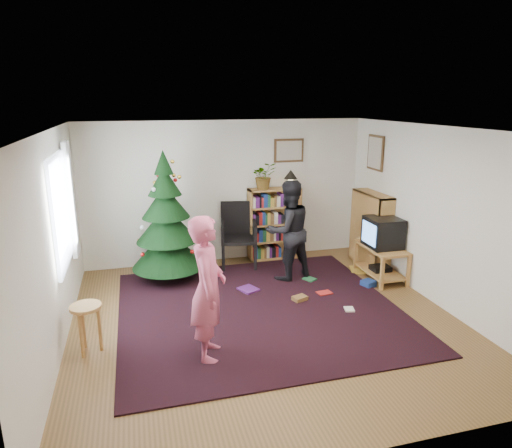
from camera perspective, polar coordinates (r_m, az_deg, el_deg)
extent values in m
plane|color=brown|center=(6.23, 1.19, -11.83)|extent=(5.00, 5.00, 0.00)
plane|color=white|center=(5.55, 1.33, 11.79)|extent=(5.00, 5.00, 0.00)
cube|color=silver|center=(8.12, -3.73, 4.03)|extent=(5.00, 0.02, 2.50)
cube|color=silver|center=(3.59, 12.79, -11.47)|extent=(5.00, 0.02, 2.50)
cube|color=silver|center=(5.62, -24.03, -2.51)|extent=(0.02, 5.00, 2.50)
cube|color=silver|center=(6.88, 21.67, 0.85)|extent=(0.02, 5.00, 2.50)
cube|color=black|center=(6.48, 0.43, -10.58)|extent=(3.80, 3.60, 0.02)
cube|color=silver|center=(6.13, -23.22, 1.41)|extent=(0.04, 1.20, 1.40)
cube|color=white|center=(6.80, -22.14, 2.81)|extent=(0.06, 0.35, 1.60)
cube|color=#4C3319|center=(8.29, 4.13, 9.15)|extent=(0.55, 0.03, 0.42)
cube|color=beige|center=(8.29, 4.13, 9.15)|extent=(0.47, 0.01, 0.34)
cube|color=#4C3319|center=(8.18, 14.73, 8.61)|extent=(0.03, 0.50, 0.60)
cube|color=beige|center=(8.18, 14.73, 8.61)|extent=(0.01, 0.42, 0.52)
cylinder|color=#3F2816|center=(7.60, -10.79, -5.99)|extent=(0.11, 0.11, 0.22)
cone|color=black|center=(7.45, -10.96, -2.84)|extent=(1.16, 1.16, 0.65)
cone|color=black|center=(7.34, -11.12, 0.07)|extent=(0.97, 0.97, 0.58)
cone|color=black|center=(7.26, -11.26, 2.81)|extent=(0.75, 0.75, 0.51)
cone|color=black|center=(7.19, -11.40, 5.32)|extent=(0.52, 0.52, 0.45)
cone|color=black|center=(7.15, -11.52, 7.60)|extent=(0.30, 0.30, 0.37)
cube|color=#AE7D3E|center=(8.32, 2.28, 0.07)|extent=(0.95, 0.30, 1.30)
cube|color=#AE7D3E|center=(8.17, 2.33, 4.37)|extent=(0.95, 0.30, 0.03)
cube|color=#AE7D3E|center=(8.16, 14.14, -0.71)|extent=(0.30, 0.95, 1.30)
cube|color=#AE7D3E|center=(8.01, 14.43, 3.66)|extent=(0.30, 0.95, 0.03)
cube|color=#AE7D3E|center=(7.63, 15.47, -2.85)|extent=(0.52, 0.93, 0.04)
cube|color=#AE7D3E|center=(7.26, 15.48, -6.11)|extent=(0.05, 0.05, 0.51)
cube|color=#AE7D3E|center=(7.50, 18.51, -5.67)|extent=(0.05, 0.05, 0.51)
cube|color=#AE7D3E|center=(7.97, 12.34, -3.95)|extent=(0.05, 0.05, 0.51)
cube|color=#AE7D3E|center=(8.19, 15.19, -3.62)|extent=(0.05, 0.05, 0.51)
cube|color=#AE7D3E|center=(7.77, 15.25, -5.73)|extent=(0.48, 0.89, 0.03)
cube|color=black|center=(7.75, 15.28, -5.35)|extent=(0.30, 0.25, 0.08)
cube|color=black|center=(7.56, 15.61, -1.00)|extent=(0.49, 0.54, 0.47)
cube|color=#5793EC|center=(7.44, 13.93, -1.15)|extent=(0.01, 0.42, 0.34)
cube|color=black|center=(7.92, -2.19, -1.89)|extent=(0.71, 0.71, 0.05)
cube|color=black|center=(8.10, -2.65, 0.75)|extent=(0.60, 0.16, 0.60)
cube|color=black|center=(7.70, -3.69, -4.38)|extent=(0.06, 0.06, 0.49)
cube|color=black|center=(7.82, 0.23, -4.04)|extent=(0.06, 0.06, 0.49)
cube|color=black|center=(8.20, -4.45, -3.13)|extent=(0.06, 0.06, 0.49)
cube|color=black|center=(8.31, -0.77, -2.83)|extent=(0.06, 0.06, 0.49)
cylinder|color=#AE7D3E|center=(5.60, -20.53, -9.68)|extent=(0.35, 0.35, 0.04)
cylinder|color=#AE7D3E|center=(5.71, -18.95, -12.30)|extent=(0.04, 0.04, 0.55)
cylinder|color=#AE7D3E|center=(5.83, -20.80, -11.89)|extent=(0.04, 0.04, 0.55)
cylinder|color=#AE7D3E|center=(5.63, -21.00, -12.90)|extent=(0.04, 0.04, 0.55)
imported|color=#C44E6C|center=(5.10, -6.03, -8.02)|extent=(0.51, 0.67, 1.66)
imported|color=black|center=(7.29, 4.05, -0.83)|extent=(0.91, 0.78, 1.63)
imported|color=gray|center=(8.07, 0.99, 6.06)|extent=(0.45, 0.39, 0.48)
cylinder|color=#A57F33|center=(8.25, 4.33, 4.91)|extent=(0.10, 0.10, 0.10)
sphere|color=#FFD88C|center=(8.23, 4.35, 5.66)|extent=(0.10, 0.10, 0.10)
cone|color=black|center=(8.22, 4.36, 6.22)|extent=(0.24, 0.24, 0.16)
cube|color=#A51E19|center=(7.01, 8.55, -8.40)|extent=(0.20, 0.20, 0.08)
cube|color=navy|center=(7.42, 13.85, -7.31)|extent=(0.20, 0.20, 0.08)
cube|color=#1E592D|center=(7.48, 6.72, -6.77)|extent=(0.20, 0.20, 0.08)
cube|color=gold|center=(8.02, 12.55, -5.48)|extent=(0.20, 0.20, 0.08)
cube|color=brown|center=(6.75, 5.48, -9.28)|extent=(0.20, 0.20, 0.08)
cube|color=beige|center=(6.56, 11.57, -10.31)|extent=(0.20, 0.20, 0.08)
cube|color=#4C1959|center=(7.05, -0.96, -8.09)|extent=(0.20, 0.20, 0.08)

